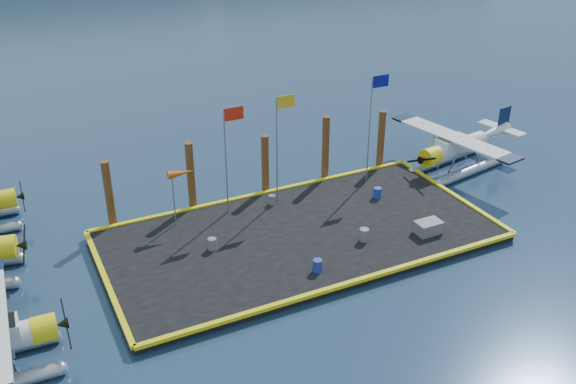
% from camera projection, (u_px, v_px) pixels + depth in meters
% --- Properties ---
extents(ground, '(4000.00, 4000.00, 0.00)m').
position_uv_depth(ground, '(300.00, 240.00, 33.60)').
color(ground, '#19334C').
rests_on(ground, ground).
extents(dock, '(20.00, 10.00, 0.40)m').
position_uv_depth(dock, '(300.00, 236.00, 33.51)').
color(dock, black).
rests_on(dock, ground).
extents(dock_bumpers, '(20.25, 10.25, 0.18)m').
position_uv_depth(dock_bumpers, '(300.00, 232.00, 33.38)').
color(dock_bumpers, '#DAC60C').
rests_on(dock_bumpers, dock).
extents(seaplane_d, '(8.59, 9.38, 3.32)m').
position_uv_depth(seaplane_d, '(455.00, 150.00, 40.48)').
color(seaplane_d, '#9CA0AB').
rests_on(seaplane_d, ground).
extents(drum_0, '(0.43, 0.43, 0.61)m').
position_uv_depth(drum_0, '(212.00, 244.00, 31.89)').
color(drum_0, '#5F5E63').
rests_on(drum_0, dock).
extents(drum_1, '(0.48, 0.48, 0.68)m').
position_uv_depth(drum_1, '(364.00, 235.00, 32.61)').
color(drum_1, '#5F5E63').
rests_on(drum_1, dock).
extents(drum_2, '(0.39, 0.39, 0.55)m').
position_uv_depth(drum_2, '(377.00, 193.00, 36.90)').
color(drum_2, '#1B3197').
rests_on(drum_2, dock).
extents(drum_3, '(0.44, 0.44, 0.62)m').
position_uv_depth(drum_3, '(317.00, 265.00, 30.17)').
color(drum_3, '#1B3197').
rests_on(drum_3, dock).
extents(drum_4, '(0.44, 0.44, 0.62)m').
position_uv_depth(drum_4, '(378.00, 193.00, 36.83)').
color(drum_4, '#1B3197').
rests_on(drum_4, dock).
extents(drum_5, '(0.40, 0.40, 0.56)m').
position_uv_depth(drum_5, '(272.00, 200.00, 36.14)').
color(drum_5, '#5F5E63').
rests_on(drum_5, dock).
extents(crate, '(1.34, 0.89, 0.67)m').
position_uv_depth(crate, '(428.00, 227.00, 33.30)').
color(crate, '#5F5E63').
rests_on(crate, dock).
extents(flagpole_red, '(1.14, 0.08, 6.00)m').
position_uv_depth(flagpole_red, '(229.00, 145.00, 33.73)').
color(flagpole_red, gray).
rests_on(flagpole_red, dock).
extents(flagpole_yellow, '(1.14, 0.08, 6.20)m').
position_uv_depth(flagpole_yellow, '(280.00, 133.00, 34.85)').
color(flagpole_yellow, gray).
rests_on(flagpole_yellow, dock).
extents(flagpole_blue, '(1.14, 0.08, 6.50)m').
position_uv_depth(flagpole_blue, '(373.00, 113.00, 37.13)').
color(flagpole_blue, gray).
rests_on(flagpole_blue, dock).
extents(windsock, '(1.40, 0.44, 3.12)m').
position_uv_depth(windsock, '(181.00, 174.00, 33.19)').
color(windsock, gray).
rests_on(windsock, dock).
extents(piling_0, '(0.44, 0.44, 4.00)m').
position_uv_depth(piling_0, '(109.00, 196.00, 33.66)').
color(piling_0, '#4C2B15').
rests_on(piling_0, ground).
extents(piling_1, '(0.44, 0.44, 4.20)m').
position_uv_depth(piling_1, '(191.00, 178.00, 35.38)').
color(piling_1, '#4C2B15').
rests_on(piling_1, ground).
extents(piling_2, '(0.44, 0.44, 3.80)m').
position_uv_depth(piling_2, '(265.00, 166.00, 37.24)').
color(piling_2, '#4C2B15').
rests_on(piling_2, ground).
extents(piling_3, '(0.44, 0.44, 4.30)m').
position_uv_depth(piling_3, '(325.00, 150.00, 38.70)').
color(piling_3, '#4C2B15').
rests_on(piling_3, ground).
extents(piling_4, '(0.44, 0.44, 4.00)m').
position_uv_depth(piling_4, '(381.00, 141.00, 40.34)').
color(piling_4, '#4C2B15').
rests_on(piling_4, ground).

